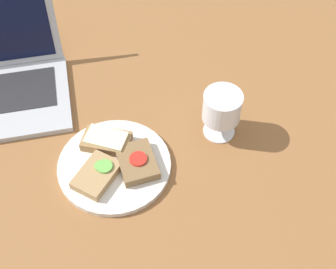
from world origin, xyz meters
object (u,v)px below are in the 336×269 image
(sandwich_with_cucumber, at_px, (97,175))
(sandwich_with_tomato, at_px, (137,162))
(sandwich_with_cheese, at_px, (106,141))
(plate, at_px, (114,164))
(wine_glass, at_px, (222,108))

(sandwich_with_cucumber, relative_size, sandwich_with_tomato, 1.13)
(sandwich_with_cucumber, xyz_separation_m, sandwich_with_tomato, (0.09, 0.01, 0.00))
(sandwich_with_tomato, relative_size, sandwich_with_cheese, 0.89)
(plate, xyz_separation_m, sandwich_with_cheese, (-0.01, 0.05, 0.02))
(wine_glass, bearing_deg, sandwich_with_cheese, 178.75)
(plate, relative_size, wine_glass, 2.05)
(sandwich_with_cucumber, xyz_separation_m, wine_glass, (0.29, 0.08, 0.06))
(plate, bearing_deg, wine_glass, 10.30)
(sandwich_with_tomato, relative_size, wine_glass, 0.89)
(sandwich_with_cheese, bearing_deg, sandwich_with_tomato, -50.45)
(sandwich_with_tomato, height_order, wine_glass, wine_glass)
(sandwich_with_tomato, distance_m, wine_glass, 0.22)
(sandwich_with_tomato, bearing_deg, plate, 159.52)
(sandwich_with_tomato, height_order, sandwich_with_cheese, sandwich_with_cheese)
(sandwich_with_cheese, height_order, wine_glass, wine_glass)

